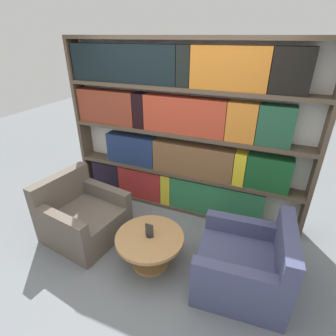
# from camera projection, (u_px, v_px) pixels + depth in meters

# --- Properties ---
(ground_plane) EXTENTS (14.00, 14.00, 0.00)m
(ground_plane) POSITION_uv_depth(u_px,v_px,m) (137.00, 275.00, 2.91)
(ground_plane) COLOR slate
(bookshelf) EXTENTS (3.36, 0.30, 2.39)m
(bookshelf) POSITION_uv_depth(u_px,v_px,m) (180.00, 133.00, 3.57)
(bookshelf) COLOR silver
(bookshelf) RESTS_ON ground_plane
(armchair_left) EXTENTS (1.00, 0.98, 0.80)m
(armchair_left) POSITION_uv_depth(u_px,v_px,m) (82.00, 217.00, 3.40)
(armchair_left) COLOR brown
(armchair_left) RESTS_ON ground_plane
(armchair_right) EXTENTS (0.95, 0.92, 0.80)m
(armchair_right) POSITION_uv_depth(u_px,v_px,m) (245.00, 266.00, 2.69)
(armchair_right) COLOR #42476B
(armchair_right) RESTS_ON ground_plane
(coffee_table) EXTENTS (0.77, 0.77, 0.40)m
(coffee_table) POSITION_uv_depth(u_px,v_px,m) (150.00, 244.00, 2.94)
(coffee_table) COLOR #AD7F4C
(coffee_table) RESTS_ON ground_plane
(table_sign) EXTENTS (0.09, 0.06, 0.17)m
(table_sign) POSITION_uv_depth(u_px,v_px,m) (149.00, 231.00, 2.86)
(table_sign) COLOR black
(table_sign) RESTS_ON coffee_table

